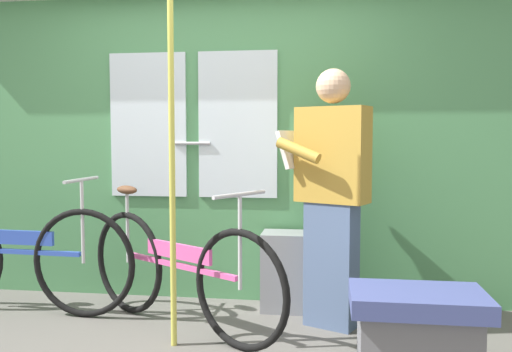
{
  "coord_description": "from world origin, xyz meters",
  "views": [
    {
      "loc": [
        0.84,
        -2.88,
        1.25
      ],
      "look_at": [
        0.34,
        0.72,
        0.99
      ],
      "focal_mm": 37.32,
      "sensor_mm": 36.0,
      "label": 1
    }
  ],
  "objects_px": {
    "bicycle_near_door": "(178,271)",
    "bench_seat_corner": "(417,330)",
    "handrail_pole": "(172,153)",
    "bicycle_leaning_behind": "(17,257)",
    "passenger_reading_newspaper": "(331,192)",
    "trash_bin_by_wall": "(287,271)"
  },
  "relations": [
    {
      "from": "bench_seat_corner",
      "to": "bicycle_near_door",
      "type": "bearing_deg",
      "value": 161.45
    },
    {
      "from": "bicycle_near_door",
      "to": "handrail_pole",
      "type": "height_order",
      "value": "handrail_pole"
    },
    {
      "from": "bicycle_leaning_behind",
      "to": "bench_seat_corner",
      "type": "height_order",
      "value": "bicycle_leaning_behind"
    },
    {
      "from": "bicycle_leaning_behind",
      "to": "passenger_reading_newspaper",
      "type": "height_order",
      "value": "passenger_reading_newspaper"
    },
    {
      "from": "bicycle_near_door",
      "to": "passenger_reading_newspaper",
      "type": "distance_m",
      "value": 1.12
    },
    {
      "from": "passenger_reading_newspaper",
      "to": "trash_bin_by_wall",
      "type": "distance_m",
      "value": 0.75
    },
    {
      "from": "bicycle_leaning_behind",
      "to": "trash_bin_by_wall",
      "type": "distance_m",
      "value": 1.93
    },
    {
      "from": "bicycle_near_door",
      "to": "bench_seat_corner",
      "type": "height_order",
      "value": "bicycle_near_door"
    },
    {
      "from": "bench_seat_corner",
      "to": "passenger_reading_newspaper",
      "type": "bearing_deg",
      "value": 123.79
    },
    {
      "from": "passenger_reading_newspaper",
      "to": "handrail_pole",
      "type": "height_order",
      "value": "handrail_pole"
    },
    {
      "from": "bicycle_leaning_behind",
      "to": "handrail_pole",
      "type": "bearing_deg",
      "value": -15.48
    },
    {
      "from": "passenger_reading_newspaper",
      "to": "bicycle_leaning_behind",
      "type": "bearing_deg",
      "value": 25.8
    },
    {
      "from": "trash_bin_by_wall",
      "to": "handrail_pole",
      "type": "bearing_deg",
      "value": -129.22
    },
    {
      "from": "bench_seat_corner",
      "to": "handrail_pole",
      "type": "bearing_deg",
      "value": 171.35
    },
    {
      "from": "bench_seat_corner",
      "to": "trash_bin_by_wall",
      "type": "bearing_deg",
      "value": 127.93
    },
    {
      "from": "bicycle_leaning_behind",
      "to": "passenger_reading_newspaper",
      "type": "xyz_separation_m",
      "value": [
        2.21,
        0.04,
        0.49
      ]
    },
    {
      "from": "bicycle_leaning_behind",
      "to": "handrail_pole",
      "type": "distance_m",
      "value": 1.55
    },
    {
      "from": "bicycle_leaning_behind",
      "to": "passenger_reading_newspaper",
      "type": "relative_size",
      "value": 1.05
    },
    {
      "from": "bicycle_leaning_behind",
      "to": "trash_bin_by_wall",
      "type": "bearing_deg",
      "value": 13.14
    },
    {
      "from": "trash_bin_by_wall",
      "to": "passenger_reading_newspaper",
      "type": "bearing_deg",
      "value": -44.12
    },
    {
      "from": "trash_bin_by_wall",
      "to": "bench_seat_corner",
      "type": "bearing_deg",
      "value": -52.07
    },
    {
      "from": "handrail_pole",
      "to": "bench_seat_corner",
      "type": "distance_m",
      "value": 1.68
    }
  ]
}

